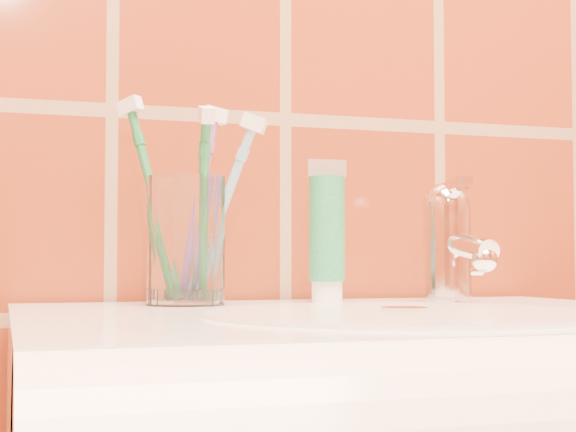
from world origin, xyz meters
name	(u,v)px	position (x,y,z in m)	size (l,w,h in m)	color
glass_tumbler	(187,241)	(-0.13, 1.11, 0.91)	(0.07, 0.07, 0.12)	white
toothpaste_tube	(327,235)	(0.02, 1.12, 0.92)	(0.04, 0.04, 0.14)	white
faucet	(449,238)	(0.14, 1.09, 0.91)	(0.05, 0.11, 0.12)	white
toothbrush_0	(155,201)	(-0.15, 1.12, 0.95)	(0.07, 0.06, 0.20)	#1E713A
toothbrush_1	(202,209)	(-0.12, 1.09, 0.94)	(0.03, 0.07, 0.18)	#217C3F
toothbrush_2	(222,211)	(-0.09, 1.10, 0.94)	(0.08, 0.05, 0.18)	#75ADD1
toothbrush_3	(199,205)	(-0.11, 1.12, 0.94)	(0.05, 0.03, 0.19)	#864CA4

